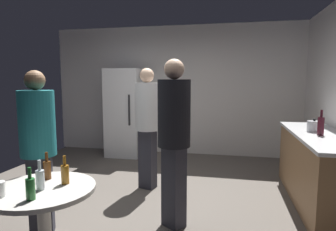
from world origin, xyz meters
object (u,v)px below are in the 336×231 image
at_px(beer_bottle_brown, 47,169).
at_px(beer_bottle_clear, 40,179).
at_px(foreground_table, 43,201).
at_px(beer_bottle_green, 30,188).
at_px(person_in_white_shirt, 147,119).
at_px(person_in_teal_shirt, 38,140).
at_px(refrigerator, 125,113).
at_px(kettle, 314,126).
at_px(beer_bottle_amber, 65,174).
at_px(wine_bottle_on_counter, 321,126).
at_px(person_in_black_shirt, 174,130).

relative_size(beer_bottle_brown, beer_bottle_clear, 1.00).
relative_size(foreground_table, beer_bottle_green, 3.48).
distance_m(person_in_white_shirt, person_in_teal_shirt, 1.61).
height_order(refrigerator, foreground_table, refrigerator).
bearing_deg(beer_bottle_brown, foreground_table, -65.74).
xyz_separation_m(refrigerator, beer_bottle_brown, (0.63, -3.54, -0.08)).
height_order(beer_bottle_brown, beer_bottle_green, same).
relative_size(refrigerator, kettle, 7.38).
relative_size(refrigerator, beer_bottle_brown, 7.83).
distance_m(beer_bottle_amber, beer_bottle_clear, 0.19).
height_order(beer_bottle_amber, beer_bottle_green, same).
distance_m(foreground_table, beer_bottle_green, 0.29).
height_order(kettle, wine_bottle_on_counter, wine_bottle_on_counter).
distance_m(kettle, person_in_teal_shirt, 3.29).
distance_m(beer_bottle_amber, person_in_black_shirt, 1.16).
bearing_deg(beer_bottle_brown, beer_bottle_amber, -18.50).
bearing_deg(wine_bottle_on_counter, person_in_black_shirt, -152.80).
relative_size(foreground_table, beer_bottle_clear, 3.48).
relative_size(beer_bottle_green, person_in_white_shirt, 0.13).
relative_size(beer_bottle_amber, person_in_teal_shirt, 0.14).
relative_size(foreground_table, beer_bottle_amber, 3.48).
relative_size(kettle, beer_bottle_amber, 1.06).
bearing_deg(person_in_black_shirt, kettle, 158.51).
xyz_separation_m(kettle, person_in_black_shirt, (-1.64, -1.08, 0.07)).
height_order(foreground_table, beer_bottle_brown, beer_bottle_brown).
distance_m(kettle, person_in_white_shirt, 2.22).
bearing_deg(refrigerator, beer_bottle_green, -78.82).
bearing_deg(wine_bottle_on_counter, refrigerator, 149.55).
distance_m(refrigerator, wine_bottle_on_counter, 3.71).
xyz_separation_m(beer_bottle_brown, beer_bottle_green, (0.15, -0.40, 0.00)).
distance_m(beer_bottle_green, person_in_teal_shirt, 0.95).
bearing_deg(person_in_white_shirt, beer_bottle_brown, 5.78).
bearing_deg(person_in_teal_shirt, kettle, 91.24).
distance_m(refrigerator, person_in_white_shirt, 1.97).
bearing_deg(foreground_table, refrigerator, 100.85).
xyz_separation_m(refrigerator, person_in_black_shirt, (1.56, -2.73, 0.14)).
xyz_separation_m(foreground_table, beer_bottle_green, (0.06, -0.22, 0.19)).
distance_m(beer_bottle_clear, person_in_teal_shirt, 0.78).
xyz_separation_m(refrigerator, beer_bottle_clear, (0.73, -3.77, -0.08)).
xyz_separation_m(wine_bottle_on_counter, foreground_table, (-2.48, -1.85, -0.39)).
xyz_separation_m(wine_bottle_on_counter, person_in_black_shirt, (-1.64, -0.84, 0.03)).
relative_size(kettle, person_in_white_shirt, 0.14).
height_order(beer_bottle_clear, person_in_white_shirt, person_in_white_shirt).
distance_m(wine_bottle_on_counter, beer_bottle_green, 3.19).
distance_m(foreground_table, person_in_white_shirt, 2.08).
distance_m(kettle, foreground_table, 3.26).
height_order(foreground_table, person_in_white_shirt, person_in_white_shirt).
bearing_deg(beer_bottle_brown, beer_bottle_clear, -66.74).
xyz_separation_m(foreground_table, beer_bottle_clear, (0.01, -0.04, 0.19)).
bearing_deg(beer_bottle_amber, person_in_black_shirt, 51.18).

